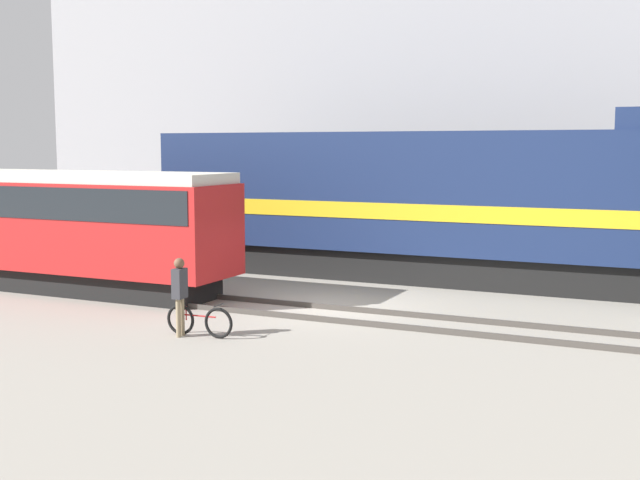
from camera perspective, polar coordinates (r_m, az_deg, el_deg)
ground_plane at (r=21.54m, az=0.45°, el=-4.79°), size 120.00×120.00×0.00m
track_near at (r=20.65m, az=-0.69°, el=-5.09°), size 60.00×1.50×0.14m
track_far at (r=26.36m, az=5.26°, el=-2.55°), size 60.00×1.51×0.14m
building_backdrop at (r=34.53m, az=10.43°, el=11.95°), size 39.18×6.00×15.05m
freight_locomotive at (r=25.77m, az=7.38°, el=2.64°), size 17.83×3.04×5.33m
streetcar at (r=24.62m, az=-16.92°, el=1.14°), size 9.96×2.54×3.55m
bicycle at (r=18.39m, az=-8.57°, el=-5.72°), size 1.69×0.44×0.77m
person at (r=18.33m, az=-9.95°, el=-3.42°), size 0.24×0.37×1.79m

